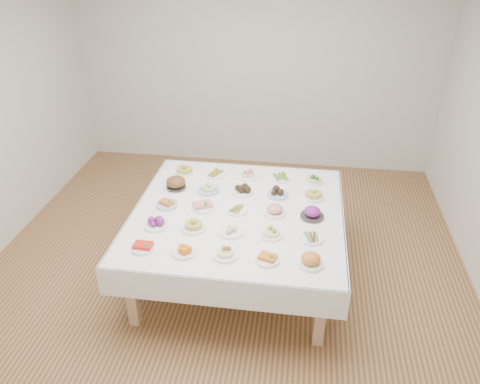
# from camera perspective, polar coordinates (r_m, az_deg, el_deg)

# --- Properties ---
(room_envelope) EXTENTS (5.02, 5.02, 2.81)m
(room_envelope) POSITION_cam_1_polar(r_m,az_deg,el_deg) (4.13, -2.04, 11.47)
(room_envelope) COLOR #9B6F40
(room_envelope) RESTS_ON ground
(display_table) EXTENTS (2.01, 2.01, 0.75)m
(display_table) POSITION_cam_1_polar(r_m,az_deg,el_deg) (4.50, -0.27, -3.16)
(display_table) COLOR white
(display_table) RESTS_ON ground
(dish_0) EXTENTS (0.20, 0.20, 0.08)m
(dish_0) POSITION_cam_1_polar(r_m,az_deg,el_deg) (4.04, -11.72, -6.46)
(dish_0) COLOR white
(dish_0) RESTS_ON display_table
(dish_1) EXTENTS (0.20, 0.20, 0.09)m
(dish_1) POSITION_cam_1_polar(r_m,az_deg,el_deg) (3.94, -6.89, -7.03)
(dish_1) COLOR white
(dish_1) RESTS_ON display_table
(dish_2) EXTENTS (0.21, 0.21, 0.12)m
(dish_2) POSITION_cam_1_polar(r_m,az_deg,el_deg) (3.87, -1.81, -7.18)
(dish_2) COLOR white
(dish_2) RESTS_ON display_table
(dish_3) EXTENTS (0.20, 0.20, 0.08)m
(dish_3) POSITION_cam_1_polar(r_m,az_deg,el_deg) (3.84, 3.38, -7.97)
(dish_3) COLOR white
(dish_3) RESTS_ON display_table
(dish_4) EXTENTS (0.21, 0.21, 0.11)m
(dish_4) POSITION_cam_1_polar(r_m,az_deg,el_deg) (3.83, 8.61, -8.19)
(dish_4) COLOR white
(dish_4) RESTS_ON display_table
(dish_5) EXTENTS (0.22, 0.22, 0.10)m
(dish_5) POSITION_cam_1_polar(r_m,az_deg,el_deg) (4.29, -10.21, -3.66)
(dish_5) COLOR white
(dish_5) RESTS_ON display_table
(dish_6) EXTENTS (0.21, 0.21, 0.13)m
(dish_6) POSITION_cam_1_polar(r_m,az_deg,el_deg) (4.21, -5.68, -3.85)
(dish_6) COLOR white
(dish_6) RESTS_ON display_table
(dish_7) EXTENTS (0.21, 0.21, 0.08)m
(dish_7) POSITION_cam_1_polar(r_m,az_deg,el_deg) (4.15, -1.10, -4.65)
(dish_7) COLOR white
(dish_7) RESTS_ON display_table
(dish_8) EXTENTS (0.20, 0.20, 0.11)m
(dish_8) POSITION_cam_1_polar(r_m,az_deg,el_deg) (4.11, 3.82, -4.78)
(dish_8) COLOR white
(dish_8) RESTS_ON display_table
(dish_9) EXTENTS (0.20, 0.20, 0.05)m
(dish_9) POSITION_cam_1_polar(r_m,az_deg,el_deg) (4.12, 8.72, -5.52)
(dish_9) COLOR white
(dish_9) RESTS_ON display_table
(dish_10) EXTENTS (0.21, 0.21, 0.09)m
(dish_10) POSITION_cam_1_polar(r_m,az_deg,el_deg) (4.59, -8.92, -1.31)
(dish_10) COLOR #4C66B2
(dish_10) RESTS_ON display_table
(dish_11) EXTENTS (0.22, 0.22, 0.10)m
(dish_11) POSITION_cam_1_polar(r_m,az_deg,el_deg) (4.50, -4.58, -1.57)
(dish_11) COLOR white
(dish_11) RESTS_ON display_table
(dish_12) EXTENTS (0.20, 0.20, 0.05)m
(dish_12) POSITION_cam_1_polar(r_m,az_deg,el_deg) (4.45, -0.37, -2.19)
(dish_12) COLOR white
(dish_12) RESTS_ON display_table
(dish_13) EXTENTS (0.22, 0.22, 0.13)m
(dish_13) POSITION_cam_1_polar(r_m,az_deg,el_deg) (4.41, 4.26, -2.03)
(dish_13) COLOR white
(dish_13) RESTS_ON display_table
(dish_14) EXTENTS (0.22, 0.22, 0.12)m
(dish_14) POSITION_cam_1_polar(r_m,az_deg,el_deg) (4.40, 8.81, -2.47)
(dish_14) COLOR #2D2B28
(dish_14) RESTS_ON display_table
(dish_15) EXTENTS (0.20, 0.20, 0.13)m
(dish_15) POSITION_cam_1_polar(r_m,az_deg,el_deg) (4.87, -7.82, 1.11)
(dish_15) COLOR #2D2B28
(dish_15) RESTS_ON display_table
(dish_16) EXTENTS (0.22, 0.22, 0.11)m
(dish_16) POSITION_cam_1_polar(r_m,az_deg,el_deg) (4.78, -3.86, 0.62)
(dish_16) COLOR #4C66B2
(dish_16) RESTS_ON display_table
(dish_17) EXTENTS (0.22, 0.22, 0.10)m
(dish_17) POSITION_cam_1_polar(r_m,az_deg,el_deg) (4.75, 0.32, 0.39)
(dish_17) COLOR white
(dish_17) RESTS_ON display_table
(dish_18) EXTENTS (0.21, 0.21, 0.10)m
(dish_18) POSITION_cam_1_polar(r_m,az_deg,el_deg) (4.71, 4.61, 0.01)
(dish_18) COLOR #4C66B2
(dish_18) RESTS_ON display_table
(dish_19) EXTENTS (0.22, 0.21, 0.13)m
(dish_19) POSITION_cam_1_polar(r_m,az_deg,el_deg) (4.70, 8.97, -0.07)
(dish_19) COLOR white
(dish_19) RESTS_ON display_table
(dish_20) EXTENTS (0.19, 0.19, 0.12)m
(dish_20) POSITION_cam_1_polar(r_m,az_deg,el_deg) (5.15, -6.79, 2.82)
(dish_20) COLOR white
(dish_20) RESTS_ON display_table
(dish_21) EXTENTS (0.23, 0.22, 0.05)m
(dish_21) POSITION_cam_1_polar(r_m,az_deg,el_deg) (5.10, -3.02, 2.27)
(dish_21) COLOR white
(dish_21) RESTS_ON display_table
(dish_22) EXTENTS (0.21, 0.21, 0.12)m
(dish_22) POSITION_cam_1_polar(r_m,az_deg,el_deg) (5.04, 0.96, 2.39)
(dish_22) COLOR white
(dish_22) RESTS_ON display_table
(dish_23) EXTENTS (0.22, 0.22, 0.05)m
(dish_23) POSITION_cam_1_polar(r_m,az_deg,el_deg) (5.04, 4.96, 1.81)
(dish_23) COLOR white
(dish_23) RESTS_ON display_table
(dish_24) EXTENTS (0.20, 0.20, 0.11)m
(dish_24) POSITION_cam_1_polar(r_m,az_deg,el_deg) (5.00, 8.96, 1.68)
(dish_24) COLOR white
(dish_24) RESTS_ON display_table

